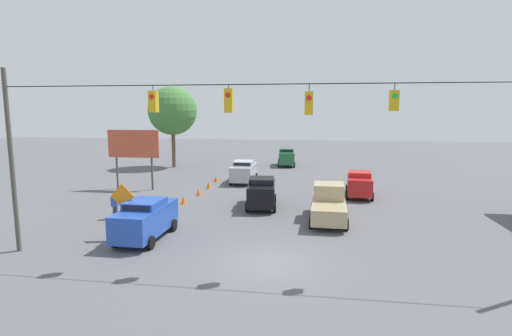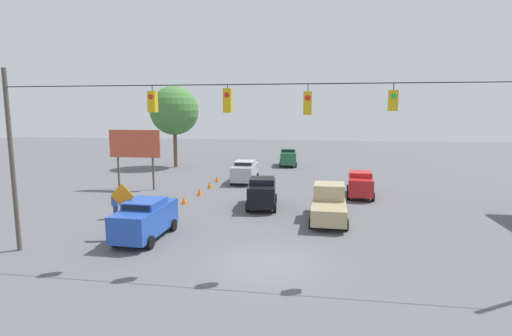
# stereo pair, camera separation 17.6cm
# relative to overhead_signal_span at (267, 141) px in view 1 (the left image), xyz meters

# --- Properties ---
(ground_plane) EXTENTS (140.00, 140.00, 0.00)m
(ground_plane) POSITION_rel_overhead_signal_span_xyz_m (-0.05, -0.27, -5.25)
(ground_plane) COLOR #56565B
(overhead_signal_span) EXTENTS (23.47, 0.38, 8.32)m
(overhead_signal_span) POSITION_rel_overhead_signal_span_xyz_m (0.00, 0.00, 0.00)
(overhead_signal_span) COLOR #4C473D
(overhead_signal_span) RESTS_ON ground_plane
(sedan_red_oncoming_far) EXTENTS (2.15, 4.15, 1.91)m
(sedan_red_oncoming_far) POSITION_rel_overhead_signal_span_xyz_m (-5.23, -14.42, -4.26)
(sedan_red_oncoming_far) COLOR red
(sedan_red_oncoming_far) RESTS_ON ground_plane
(sedan_blue_parked_shoulder) EXTENTS (2.06, 4.48, 2.00)m
(sedan_blue_parked_shoulder) POSITION_rel_overhead_signal_span_xyz_m (6.49, -2.59, -4.21)
(sedan_blue_parked_shoulder) COLOR #234CB2
(sedan_blue_parked_shoulder) RESTS_ON ground_plane
(pickup_truck_tan_crossing_near) EXTENTS (2.22, 5.28, 2.12)m
(pickup_truck_tan_crossing_near) POSITION_rel_overhead_signal_span_xyz_m (-2.77, -7.47, -4.28)
(pickup_truck_tan_crossing_near) COLOR tan
(pickup_truck_tan_crossing_near) RESTS_ON ground_plane
(sedan_silver_withflow_far) EXTENTS (2.14, 4.61, 1.95)m
(sedan_silver_withflow_far) POSITION_rel_overhead_signal_span_xyz_m (4.45, -18.98, -4.23)
(sedan_silver_withflow_far) COLOR #A8AAB2
(sedan_silver_withflow_far) RESTS_ON ground_plane
(sedan_green_withflow_deep) EXTENTS (2.24, 4.16, 2.03)m
(sedan_green_withflow_deep) POSITION_rel_overhead_signal_span_xyz_m (1.47, -30.26, -4.20)
(sedan_green_withflow_deep) COLOR #236038
(sedan_green_withflow_deep) RESTS_ON ground_plane
(sedan_black_withflow_mid) EXTENTS (2.28, 4.33, 2.00)m
(sedan_black_withflow_mid) POSITION_rel_overhead_signal_span_xyz_m (1.59, -10.04, -4.21)
(sedan_black_withflow_mid) COLOR black
(sedan_black_withflow_mid) RESTS_ON ground_plane
(traffic_cone_nearest) EXTENTS (0.40, 0.40, 0.56)m
(traffic_cone_nearest) POSITION_rel_overhead_signal_span_xyz_m (6.86, -3.88, -4.97)
(traffic_cone_nearest) COLOR orange
(traffic_cone_nearest) RESTS_ON ground_plane
(traffic_cone_second) EXTENTS (0.40, 0.40, 0.56)m
(traffic_cone_second) POSITION_rel_overhead_signal_span_xyz_m (7.02, -7.11, -4.97)
(traffic_cone_second) COLOR orange
(traffic_cone_second) RESTS_ON ground_plane
(traffic_cone_third) EXTENTS (0.40, 0.40, 0.56)m
(traffic_cone_third) POSITION_rel_overhead_signal_span_xyz_m (7.08, -10.09, -4.97)
(traffic_cone_third) COLOR orange
(traffic_cone_third) RESTS_ON ground_plane
(traffic_cone_fourth) EXTENTS (0.40, 0.40, 0.56)m
(traffic_cone_fourth) POSITION_rel_overhead_signal_span_xyz_m (6.84, -12.93, -4.97)
(traffic_cone_fourth) COLOR orange
(traffic_cone_fourth) RESTS_ON ground_plane
(traffic_cone_fifth) EXTENTS (0.40, 0.40, 0.56)m
(traffic_cone_fifth) POSITION_rel_overhead_signal_span_xyz_m (6.85, -15.83, -4.97)
(traffic_cone_fifth) COLOR orange
(traffic_cone_fifth) RESTS_ON ground_plane
(traffic_cone_farthest) EXTENTS (0.40, 0.40, 0.56)m
(traffic_cone_farthest) POSITION_rel_overhead_signal_span_xyz_m (7.00, -18.83, -4.97)
(traffic_cone_farthest) COLOR orange
(traffic_cone_farthest) RESTS_ON ground_plane
(roadside_billboard) EXTENTS (4.33, 0.16, 4.88)m
(roadside_billboard) POSITION_rel_overhead_signal_span_xyz_m (12.73, -14.48, -1.74)
(roadside_billboard) COLOR #4C473D
(roadside_billboard) RESTS_ON ground_plane
(work_zone_sign) EXTENTS (1.27, 0.06, 2.84)m
(work_zone_sign) POSITION_rel_overhead_signal_span_xyz_m (7.59, -2.42, -3.26)
(work_zone_sign) COLOR slate
(work_zone_sign) RESTS_ON ground_plane
(pedestrian) EXTENTS (0.40, 0.28, 1.58)m
(pedestrian) POSITION_rel_overhead_signal_span_xyz_m (9.90, -5.85, -4.47)
(pedestrian) COLOR #2D334C
(pedestrian) RESTS_ON ground_plane
(tree_horizon_left) EXTENTS (5.45, 5.45, 9.12)m
(tree_horizon_left) POSITION_rel_overhead_signal_span_xyz_m (14.06, -27.23, 1.13)
(tree_horizon_left) COLOR brown
(tree_horizon_left) RESTS_ON ground_plane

